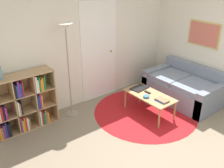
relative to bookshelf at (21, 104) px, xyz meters
name	(u,v)px	position (x,y,z in m)	size (l,w,h in m)	color
ground_plane	(175,164)	(1.42, -2.29, -0.48)	(14.00, 14.00, 0.00)	gray
wall_back	(83,43)	(1.44, 0.21, 0.81)	(7.38, 0.11, 2.60)	silver
wall_right	(203,38)	(3.63, -1.05, 0.82)	(0.08, 5.48, 2.60)	silver
rug	(145,112)	(2.11, -0.96, -0.48)	(2.06, 2.06, 0.01)	#B2191E
bookshelf	(21,104)	(0.00, 0.00, 0.00)	(1.10, 0.34, 1.03)	tan
floor_lamp	(66,42)	(0.91, -0.11, 0.98)	(0.26, 0.26, 1.79)	gray
couch	(184,88)	(3.18, -1.07, -0.21)	(0.95, 1.57, 0.74)	gray
coffee_table	(149,97)	(2.12, -1.04, -0.10)	(0.50, 1.01, 0.42)	#AD7F51
laptop	(139,88)	(2.16, -0.71, -0.05)	(0.39, 0.28, 0.02)	black
bowl	(146,97)	(1.99, -1.08, -0.04)	(0.12, 0.12, 0.04)	teal
book_stack_on_table	(162,100)	(2.12, -1.35, -0.04)	(0.18, 0.24, 0.03)	navy
remote	(148,92)	(2.15, -0.95, -0.05)	(0.05, 0.14, 0.02)	black
bottle_right	(0,73)	(-0.25, 0.00, 0.65)	(0.07, 0.07, 0.26)	#6B93A3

